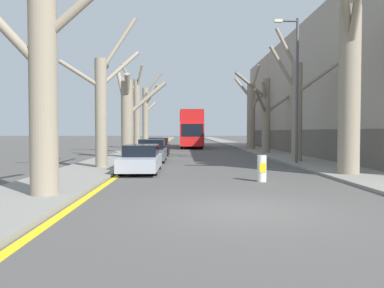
{
  "coord_description": "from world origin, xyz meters",
  "views": [
    {
      "loc": [
        -1.52,
        -9.11,
        1.94
      ],
      "look_at": [
        -0.55,
        29.96,
        0.61
      ],
      "focal_mm": 35.0,
      "sensor_mm": 36.0,
      "label": 1
    }
  ],
  "objects_px": {
    "street_tree_left_0": "(42,78)",
    "street_tree_right_0": "(350,83)",
    "double_decker_bus": "(191,127)",
    "parked_car_1": "(152,151)",
    "street_tree_left_1": "(102,104)",
    "street_tree_left_3": "(136,111)",
    "street_tree_right_3": "(251,113)",
    "parked_car_0": "(141,159)",
    "street_tree_left_4": "(146,115)",
    "lamp_post": "(295,84)",
    "parked_car_2": "(159,147)",
    "street_tree_left_2": "(128,114)",
    "street_tree_right_2": "(265,113)",
    "traffic_bollard": "(262,168)",
    "street_tree_right_1": "(297,106)"
  },
  "relations": [
    {
      "from": "street_tree_left_1",
      "to": "street_tree_right_2",
      "type": "bearing_deg",
      "value": 48.19
    },
    {
      "from": "street_tree_left_1",
      "to": "double_decker_bus",
      "type": "distance_m",
      "value": 26.15
    },
    {
      "from": "street_tree_left_1",
      "to": "street_tree_right_0",
      "type": "distance_m",
      "value": 11.7
    },
    {
      "from": "street_tree_right_0",
      "to": "parked_car_0",
      "type": "height_order",
      "value": "street_tree_right_0"
    },
    {
      "from": "street_tree_left_4",
      "to": "lamp_post",
      "type": "xyz_separation_m",
      "value": [
        10.45,
        -20.27,
        0.9
      ]
    },
    {
      "from": "street_tree_right_0",
      "to": "parked_car_1",
      "type": "relative_size",
      "value": 1.93
    },
    {
      "from": "lamp_post",
      "to": "parked_car_0",
      "type": "bearing_deg",
      "value": -157.69
    },
    {
      "from": "street_tree_right_0",
      "to": "lamp_post",
      "type": "relative_size",
      "value": 0.96
    },
    {
      "from": "double_decker_bus",
      "to": "parked_car_1",
      "type": "bearing_deg",
      "value": -98.07
    },
    {
      "from": "street_tree_right_1",
      "to": "street_tree_right_3",
      "type": "distance_m",
      "value": 15.58
    },
    {
      "from": "street_tree_left_0",
      "to": "street_tree_right_1",
      "type": "distance_m",
      "value": 16.56
    },
    {
      "from": "parked_car_0",
      "to": "parked_car_1",
      "type": "xyz_separation_m",
      "value": [
        0.0,
        6.19,
        0.05
      ]
    },
    {
      "from": "street_tree_right_0",
      "to": "parked_car_0",
      "type": "relative_size",
      "value": 1.75
    },
    {
      "from": "parked_car_2",
      "to": "street_tree_left_0",
      "type": "bearing_deg",
      "value": -95.9
    },
    {
      "from": "street_tree_left_3",
      "to": "street_tree_left_1",
      "type": "bearing_deg",
      "value": -89.66
    },
    {
      "from": "street_tree_right_0",
      "to": "street_tree_left_3",
      "type": "bearing_deg",
      "value": 122.33
    },
    {
      "from": "street_tree_left_0",
      "to": "street_tree_right_3",
      "type": "height_order",
      "value": "street_tree_right_3"
    },
    {
      "from": "street_tree_left_0",
      "to": "double_decker_bus",
      "type": "relative_size",
      "value": 0.65
    },
    {
      "from": "parked_car_2",
      "to": "traffic_bollard",
      "type": "xyz_separation_m",
      "value": [
        5.01,
        -16.28,
        -0.16
      ]
    },
    {
      "from": "street_tree_left_3",
      "to": "lamp_post",
      "type": "height_order",
      "value": "lamp_post"
    },
    {
      "from": "street_tree_left_1",
      "to": "street_tree_left_4",
      "type": "bearing_deg",
      "value": 89.89
    },
    {
      "from": "parked_car_0",
      "to": "parked_car_2",
      "type": "height_order",
      "value": "parked_car_2"
    },
    {
      "from": "street_tree_right_1",
      "to": "parked_car_1",
      "type": "distance_m",
      "value": 9.52
    },
    {
      "from": "lamp_post",
      "to": "double_decker_bus",
      "type": "bearing_deg",
      "value": 102.94
    },
    {
      "from": "street_tree_left_4",
      "to": "street_tree_right_0",
      "type": "relative_size",
      "value": 1.06
    },
    {
      "from": "street_tree_left_3",
      "to": "street_tree_right_3",
      "type": "distance_m",
      "value": 12.33
    },
    {
      "from": "parked_car_1",
      "to": "street_tree_left_4",
      "type": "bearing_deg",
      "value": 96.74
    },
    {
      "from": "street_tree_left_1",
      "to": "street_tree_left_4",
      "type": "distance_m",
      "value": 22.31
    },
    {
      "from": "street_tree_right_3",
      "to": "parked_car_1",
      "type": "relative_size",
      "value": 2.17
    },
    {
      "from": "street_tree_left_2",
      "to": "street_tree_left_3",
      "type": "xyz_separation_m",
      "value": [
        -0.29,
        6.98,
        0.61
      ]
    },
    {
      "from": "street_tree_left_3",
      "to": "street_tree_left_4",
      "type": "distance_m",
      "value": 7.81
    },
    {
      "from": "street_tree_left_1",
      "to": "street_tree_left_3",
      "type": "height_order",
      "value": "street_tree_left_3"
    },
    {
      "from": "street_tree_left_4",
      "to": "lamp_post",
      "type": "bearing_deg",
      "value": -62.72
    },
    {
      "from": "street_tree_right_0",
      "to": "street_tree_left_1",
      "type": "bearing_deg",
      "value": 163.47
    },
    {
      "from": "lamp_post",
      "to": "street_tree_right_1",
      "type": "bearing_deg",
      "value": 70.53
    },
    {
      "from": "lamp_post",
      "to": "street_tree_left_0",
      "type": "bearing_deg",
      "value": -134.97
    },
    {
      "from": "street_tree_left_2",
      "to": "parked_car_2",
      "type": "xyz_separation_m",
      "value": [
        1.91,
        3.84,
        -2.46
      ]
    },
    {
      "from": "street_tree_right_3",
      "to": "parked_car_1",
      "type": "height_order",
      "value": "street_tree_right_3"
    },
    {
      "from": "traffic_bollard",
      "to": "parked_car_1",
      "type": "bearing_deg",
      "value": 117.27
    },
    {
      "from": "parked_car_1",
      "to": "lamp_post",
      "type": "relative_size",
      "value": 0.5
    },
    {
      "from": "street_tree_right_0",
      "to": "street_tree_right_3",
      "type": "height_order",
      "value": "street_tree_right_3"
    },
    {
      "from": "street_tree_right_2",
      "to": "traffic_bollard",
      "type": "bearing_deg",
      "value": -102.91
    },
    {
      "from": "double_decker_bus",
      "to": "lamp_post",
      "type": "xyz_separation_m",
      "value": [
        5.42,
        -23.6,
        2.2
      ]
    },
    {
      "from": "street_tree_left_1",
      "to": "parked_car_2",
      "type": "xyz_separation_m",
      "value": [
        2.11,
        11.36,
        -2.65
      ]
    },
    {
      "from": "street_tree_left_2",
      "to": "parked_car_1",
      "type": "distance_m",
      "value": 4.14
    },
    {
      "from": "street_tree_left_4",
      "to": "parked_car_1",
      "type": "height_order",
      "value": "street_tree_left_4"
    },
    {
      "from": "street_tree_left_0",
      "to": "street_tree_right_0",
      "type": "xyz_separation_m",
      "value": [
        11.12,
        5.07,
        0.54
      ]
    },
    {
      "from": "street_tree_right_2",
      "to": "parked_car_2",
      "type": "xyz_separation_m",
      "value": [
        -8.98,
        -1.03,
        -2.85
      ]
    },
    {
      "from": "street_tree_left_1",
      "to": "street_tree_left_2",
      "type": "xyz_separation_m",
      "value": [
        0.2,
        7.52,
        -0.19
      ]
    },
    {
      "from": "street_tree_right_3",
      "to": "street_tree_right_2",
      "type": "bearing_deg",
      "value": -90.79
    }
  ]
}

